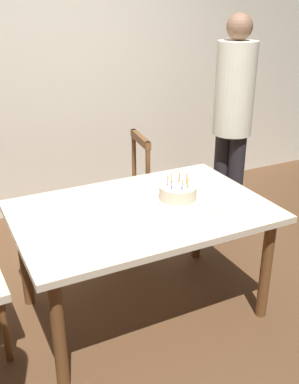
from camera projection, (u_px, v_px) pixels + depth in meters
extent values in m
plane|color=brown|center=(143.00, 308.00, 3.02)|extent=(6.40, 6.40, 0.00)
cube|color=silver|center=(53.00, 73.00, 4.01)|extent=(6.40, 0.10, 2.60)
cube|color=beige|center=(142.00, 211.00, 2.73)|extent=(1.54, 1.01, 0.04)
cylinder|color=brown|center=(59.00, 335.00, 2.27)|extent=(0.07, 0.07, 0.71)
cylinder|color=brown|center=(266.00, 269.00, 2.82)|extent=(0.07, 0.07, 0.71)
cylinder|color=brown|center=(24.00, 258.00, 2.94)|extent=(0.07, 0.07, 0.71)
cylinder|color=brown|center=(197.00, 217.00, 3.49)|extent=(0.07, 0.07, 0.71)
cylinder|color=silver|center=(178.00, 199.00, 2.83)|extent=(0.28, 0.28, 0.01)
cylinder|color=beige|center=(178.00, 192.00, 2.81)|extent=(0.24, 0.24, 0.09)
cylinder|color=#F2994C|center=(187.00, 180.00, 2.81)|extent=(0.01, 0.01, 0.05)
sphere|color=#FFC64C|center=(187.00, 175.00, 2.80)|extent=(0.01, 0.01, 0.01)
cylinder|color=#E54C4C|center=(179.00, 178.00, 2.84)|extent=(0.01, 0.01, 0.05)
sphere|color=#FFC64C|center=(179.00, 173.00, 2.83)|extent=(0.01, 0.01, 0.01)
cylinder|color=#F2994C|center=(172.00, 179.00, 2.83)|extent=(0.01, 0.01, 0.05)
sphere|color=#FFC64C|center=(172.00, 174.00, 2.81)|extent=(0.01, 0.01, 0.01)
cylinder|color=#D872CC|center=(168.00, 182.00, 2.78)|extent=(0.01, 0.01, 0.05)
sphere|color=#FFC64C|center=(168.00, 177.00, 2.77)|extent=(0.01, 0.01, 0.01)
cylinder|color=#4C7FE5|center=(172.00, 185.00, 2.74)|extent=(0.01, 0.01, 0.05)
sphere|color=#FFC64C|center=(172.00, 180.00, 2.72)|extent=(0.01, 0.01, 0.01)
cylinder|color=#4C7FE5|center=(182.00, 186.00, 2.72)|extent=(0.01, 0.01, 0.05)
sphere|color=#FFC64C|center=(182.00, 181.00, 2.71)|extent=(0.01, 0.01, 0.01)
cylinder|color=#F2994C|center=(188.00, 184.00, 2.75)|extent=(0.01, 0.01, 0.05)
sphere|color=#FFC64C|center=(188.00, 179.00, 2.74)|extent=(0.01, 0.01, 0.01)
cylinder|color=white|center=(89.00, 240.00, 2.36)|extent=(0.22, 0.22, 0.01)
cylinder|color=white|center=(116.00, 196.00, 2.87)|extent=(0.22, 0.22, 0.01)
cylinder|color=white|center=(227.00, 207.00, 2.72)|extent=(0.22, 0.22, 0.01)
cube|color=silver|center=(60.00, 248.00, 2.28)|extent=(0.18, 0.06, 0.01)
cube|color=silver|center=(94.00, 202.00, 2.79)|extent=(0.18, 0.05, 0.01)
cube|color=tan|center=(117.00, 198.00, 3.59)|extent=(0.49, 0.49, 0.05)
cylinder|color=brown|center=(93.00, 218.00, 3.78)|extent=(0.04, 0.04, 0.42)
cylinder|color=brown|center=(103.00, 237.00, 3.49)|extent=(0.04, 0.04, 0.42)
cylinder|color=brown|center=(132.00, 212.00, 3.88)|extent=(0.04, 0.04, 0.42)
cylinder|color=brown|center=(144.00, 230.00, 3.59)|extent=(0.04, 0.04, 0.42)
cylinder|color=brown|center=(134.00, 159.00, 3.70)|extent=(0.04, 0.04, 0.50)
cylinder|color=brown|center=(148.00, 174.00, 3.39)|extent=(0.04, 0.04, 0.50)
cube|color=brown|center=(140.00, 139.00, 3.46)|extent=(0.09, 0.40, 0.06)
cylinder|color=brown|center=(6.00, 331.00, 2.51)|extent=(0.04, 0.04, 0.42)
cylinder|color=#262328|center=(221.00, 181.00, 3.93)|extent=(0.14, 0.14, 0.89)
cylinder|color=#262328|center=(235.00, 184.00, 3.87)|extent=(0.14, 0.14, 0.89)
cylinder|color=silver|center=(235.00, 89.00, 3.57)|extent=(0.32, 0.32, 0.74)
sphere|color=#8C664C|center=(240.00, 27.00, 3.38)|extent=(0.20, 0.20, 0.20)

